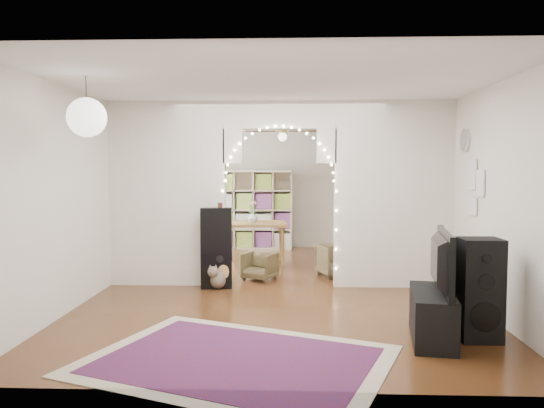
{
  "coord_description": "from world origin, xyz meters",
  "views": [
    {
      "loc": [
        0.2,
        -7.75,
        1.75
      ],
      "look_at": [
        -0.12,
        0.3,
        1.18
      ],
      "focal_mm": 35.0,
      "sensor_mm": 36.0,
      "label": 1
    }
  ],
  "objects_px": {
    "acoustic_guitar": "(220,257)",
    "floor_speaker": "(480,290)",
    "dining_chair_left": "(260,266)",
    "dining_chair_right": "(337,260)",
    "media_console": "(432,316)",
    "bookcase": "(254,210)",
    "dining_table": "(252,226)"
  },
  "relations": [
    {
      "from": "dining_chair_right",
      "to": "acoustic_guitar",
      "type": "bearing_deg",
      "value": -172.04
    },
    {
      "from": "floor_speaker",
      "to": "dining_chair_left",
      "type": "height_order",
      "value": "floor_speaker"
    },
    {
      "from": "bookcase",
      "to": "dining_chair_right",
      "type": "distance_m",
      "value": 3.25
    },
    {
      "from": "media_console",
      "to": "dining_chair_left",
      "type": "distance_m",
      "value": 3.4
    },
    {
      "from": "acoustic_guitar",
      "to": "floor_speaker",
      "type": "relative_size",
      "value": 1.01
    },
    {
      "from": "media_console",
      "to": "bookcase",
      "type": "relative_size",
      "value": 0.6
    },
    {
      "from": "acoustic_guitar",
      "to": "dining_chair_right",
      "type": "height_order",
      "value": "acoustic_guitar"
    },
    {
      "from": "floor_speaker",
      "to": "bookcase",
      "type": "relative_size",
      "value": 0.62
    },
    {
      "from": "media_console",
      "to": "acoustic_guitar",
      "type": "bearing_deg",
      "value": 147.21
    },
    {
      "from": "dining_chair_left",
      "to": "dining_chair_right",
      "type": "height_order",
      "value": "dining_chair_right"
    },
    {
      "from": "bookcase",
      "to": "dining_table",
      "type": "height_order",
      "value": "bookcase"
    },
    {
      "from": "dining_chair_left",
      "to": "floor_speaker",
      "type": "bearing_deg",
      "value": -25.77
    },
    {
      "from": "acoustic_guitar",
      "to": "media_console",
      "type": "xyz_separation_m",
      "value": [
        2.45,
        -2.21,
        -0.21
      ]
    },
    {
      "from": "floor_speaker",
      "to": "acoustic_guitar",
      "type": "bearing_deg",
      "value": 141.95
    },
    {
      "from": "dining_chair_right",
      "to": "bookcase",
      "type": "bearing_deg",
      "value": 98.17
    },
    {
      "from": "bookcase",
      "to": "dining_chair_left",
      "type": "relative_size",
      "value": 3.55
    },
    {
      "from": "floor_speaker",
      "to": "dining_chair_right",
      "type": "relative_size",
      "value": 1.85
    },
    {
      "from": "acoustic_guitar",
      "to": "bookcase",
      "type": "xyz_separation_m",
      "value": [
        0.2,
        3.75,
        0.38
      ]
    },
    {
      "from": "dining_chair_left",
      "to": "media_console",
      "type": "bearing_deg",
      "value": -32.14
    },
    {
      "from": "acoustic_guitar",
      "to": "media_console",
      "type": "distance_m",
      "value": 3.3
    },
    {
      "from": "acoustic_guitar",
      "to": "bookcase",
      "type": "height_order",
      "value": "bookcase"
    },
    {
      "from": "floor_speaker",
      "to": "dining_chair_right",
      "type": "bearing_deg",
      "value": 109.28
    },
    {
      "from": "acoustic_guitar",
      "to": "media_console",
      "type": "height_order",
      "value": "acoustic_guitar"
    },
    {
      "from": "bookcase",
      "to": "floor_speaker",
      "type": "bearing_deg",
      "value": -61.35
    },
    {
      "from": "floor_speaker",
      "to": "dining_chair_left",
      "type": "xyz_separation_m",
      "value": [
        -2.39,
        2.77,
        -0.3
      ]
    },
    {
      "from": "acoustic_guitar",
      "to": "dining_table",
      "type": "distance_m",
      "value": 1.96
    },
    {
      "from": "bookcase",
      "to": "dining_chair_right",
      "type": "relative_size",
      "value": 3.0
    },
    {
      "from": "media_console",
      "to": "bookcase",
      "type": "bearing_deg",
      "value": 119.87
    },
    {
      "from": "dining_chair_right",
      "to": "dining_chair_left",
      "type": "bearing_deg",
      "value": 175.34
    },
    {
      "from": "acoustic_guitar",
      "to": "dining_chair_left",
      "type": "height_order",
      "value": "acoustic_guitar"
    },
    {
      "from": "dining_chair_right",
      "to": "dining_table",
      "type": "bearing_deg",
      "value": 125.1
    },
    {
      "from": "floor_speaker",
      "to": "bookcase",
      "type": "distance_m",
      "value": 6.52
    }
  ]
}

